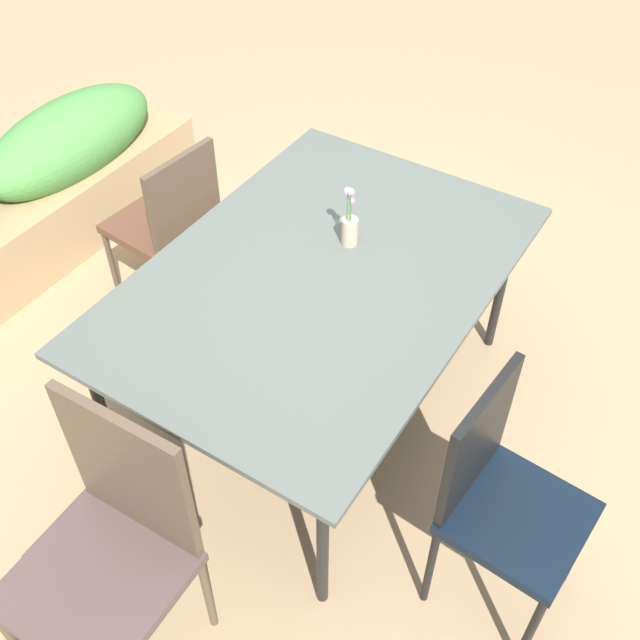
% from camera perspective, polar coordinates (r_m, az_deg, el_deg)
% --- Properties ---
extents(ground_plane, '(12.00, 12.00, 0.00)m').
position_cam_1_polar(ground_plane, '(3.36, -0.02, -5.10)').
color(ground_plane, '#9E7F5B').
extents(dining_table, '(1.68, 1.17, 0.76)m').
position_cam_1_polar(dining_table, '(2.78, -0.00, 2.89)').
color(dining_table, '#4C514C').
rests_on(dining_table, ground).
extents(chair_far_side, '(0.45, 0.45, 0.90)m').
position_cam_1_polar(chair_far_side, '(3.45, -11.39, 7.50)').
color(chair_far_side, brown).
rests_on(chair_far_side, ground).
extents(chair_end_left, '(0.49, 0.49, 1.02)m').
position_cam_1_polar(chair_end_left, '(2.38, -15.68, -15.94)').
color(chair_end_left, '#4D3B39').
rests_on(chair_end_left, ground).
extents(chair_near_left, '(0.44, 0.44, 0.96)m').
position_cam_1_polar(chair_near_left, '(2.45, 13.66, -12.74)').
color(chair_near_left, black).
rests_on(chair_near_left, ground).
extents(flower_vase, '(0.06, 0.06, 0.26)m').
position_cam_1_polar(flower_vase, '(2.84, 2.28, 7.17)').
color(flower_vase, tan).
rests_on(flower_vase, dining_table).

